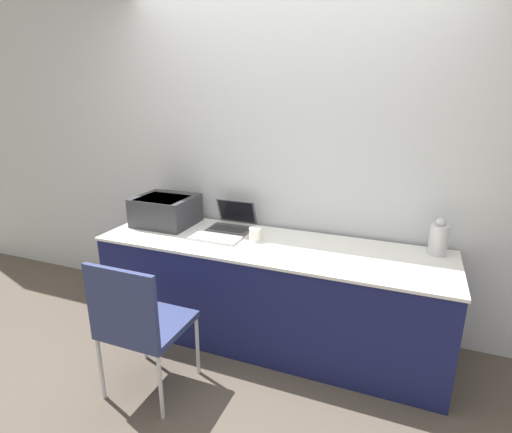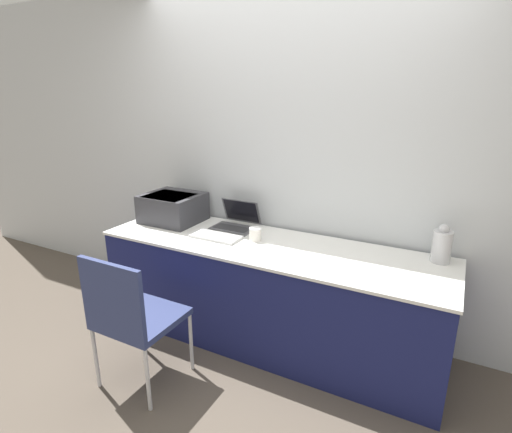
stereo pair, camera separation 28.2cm
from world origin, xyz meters
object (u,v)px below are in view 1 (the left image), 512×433
metal_pitcher (439,238)px  chair (139,320)px  external_keyboard (215,238)px  coffee_cup (255,234)px  laptop_left (232,223)px  printer (166,209)px

metal_pitcher → chair: size_ratio=0.28×
external_keyboard → coffee_cup: bearing=17.8°
coffee_cup → chair: bearing=-113.4°
external_keyboard → chair: 0.83m
laptop_left → external_keyboard: size_ratio=0.87×
coffee_cup → chair: size_ratio=0.11×
printer → metal_pitcher: metal_pitcher is taller
external_keyboard → metal_pitcher: (1.49, 0.30, 0.10)m
laptop_left → metal_pitcher: metal_pitcher is taller
laptop_left → coffee_cup: bearing=-32.7°
external_keyboard → chair: size_ratio=0.42×
external_keyboard → coffee_cup: size_ratio=3.93×
metal_pitcher → chair: (-1.59, -1.08, -0.35)m
printer → external_keyboard: printer is taller
external_keyboard → chair: bearing=-97.1°
laptop_left → chair: bearing=-96.3°
printer → coffee_cup: size_ratio=4.77×
metal_pitcher → external_keyboard: bearing=-168.7°
printer → metal_pitcher: 2.02m
coffee_cup → printer: bearing=174.6°
coffee_cup → metal_pitcher: 1.23m
chair → external_keyboard: bearing=82.9°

